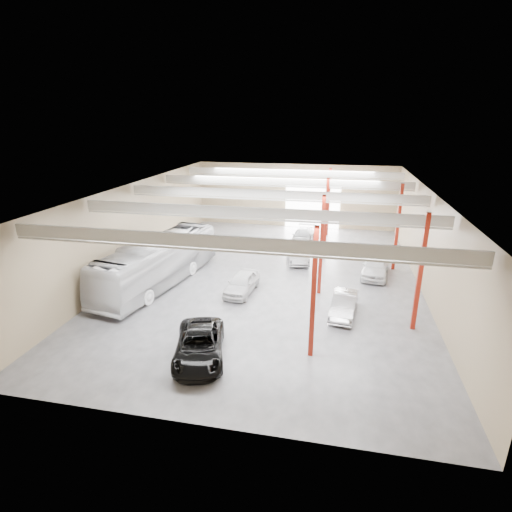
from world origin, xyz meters
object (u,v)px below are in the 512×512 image
(coach_bus, at_px, (159,262))
(car_right_near, at_px, (344,305))
(black_sedan, at_px, (199,345))
(car_row_a, at_px, (242,283))
(car_row_b, at_px, (298,252))
(car_right_far, at_px, (375,266))
(car_row_c, at_px, (303,236))

(coach_bus, height_order, car_right_near, coach_bus)
(coach_bus, bearing_deg, black_sedan, -45.12)
(car_row_a, relative_size, car_row_b, 0.89)
(car_right_far, bearing_deg, car_row_a, -142.85)
(car_row_a, relative_size, car_right_near, 1.03)
(car_right_near, bearing_deg, car_row_b, 119.33)
(car_row_b, distance_m, car_right_far, 6.73)
(car_row_b, bearing_deg, car_row_c, 79.47)
(car_row_b, relative_size, car_right_far, 1.00)
(car_row_c, xyz_separation_m, car_right_near, (3.93, -14.72, -0.03))
(car_row_c, bearing_deg, car_right_near, -71.44)
(black_sedan, bearing_deg, car_right_near, 26.15)
(black_sedan, bearing_deg, car_right_far, 39.36)
(coach_bus, xyz_separation_m, black_sedan, (6.15, -8.69, -1.02))
(black_sedan, relative_size, car_row_b, 1.11)
(black_sedan, height_order, car_row_a, black_sedan)
(coach_bus, relative_size, black_sedan, 2.38)
(coach_bus, bearing_deg, car_right_near, -0.05)
(car_row_b, xyz_separation_m, car_right_near, (3.90, -9.52, -0.11))
(car_row_b, xyz_separation_m, car_row_c, (-0.02, 5.20, -0.08))
(car_row_a, xyz_separation_m, car_row_b, (3.17, 7.50, 0.06))
(car_row_c, relative_size, car_right_far, 1.03)
(car_right_far, bearing_deg, coach_bus, -154.27)
(car_row_c, bearing_deg, car_row_a, -100.30)
(coach_bus, distance_m, car_row_c, 15.69)
(car_right_near, relative_size, car_right_far, 0.86)
(coach_bus, xyz_separation_m, car_row_b, (9.53, 7.23, -0.97))
(car_right_near, xyz_separation_m, car_right_far, (2.42, 7.21, 0.13))
(car_right_near, bearing_deg, car_row_c, 111.96)
(car_right_near, distance_m, car_right_far, 7.61)
(car_row_a, bearing_deg, black_sedan, -85.50)
(black_sedan, relative_size, car_row_c, 1.08)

